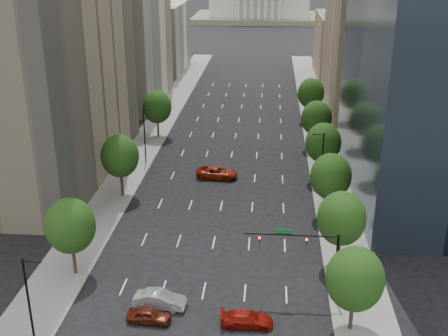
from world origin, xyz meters
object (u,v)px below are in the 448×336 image
(traffic_signal, at_px, (311,251))
(car_red_near, at_px, (247,319))
(car_silver, at_px, (160,300))
(car_red_far, at_px, (217,173))
(capitol, at_px, (260,1))
(car_maroon, at_px, (149,315))

(traffic_signal, height_order, car_red_near, traffic_signal)
(traffic_signal, height_order, car_silver, traffic_signal)
(car_red_far, bearing_deg, traffic_signal, -154.22)
(traffic_signal, relative_size, car_red_near, 1.88)
(capitol, relative_size, car_red_near, 12.34)
(car_silver, bearing_deg, car_maroon, 169.98)
(capitol, distance_m, car_silver, 222.94)
(car_red_near, relative_size, car_maroon, 1.17)
(car_red_near, relative_size, car_silver, 0.96)
(car_red_far, bearing_deg, car_red_near, -166.37)
(car_maroon, height_order, car_red_far, car_red_far)
(car_red_far, bearing_deg, capitol, 3.26)
(capitol, height_order, car_red_far, capitol)
(traffic_signal, relative_size, car_red_far, 1.48)
(car_maroon, bearing_deg, traffic_signal, -66.29)
(car_maroon, bearing_deg, car_red_far, -1.01)
(capitol, relative_size, car_maroon, 14.48)
(car_red_far, bearing_deg, car_maroon, 178.86)
(capitol, xyz_separation_m, car_maroon, (-4.47, -225.13, -7.87))
(traffic_signal, distance_m, car_maroon, 16.57)
(car_silver, height_order, car_red_far, car_red_far)
(car_maroon, xyz_separation_m, car_silver, (0.58, 2.36, 0.13))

